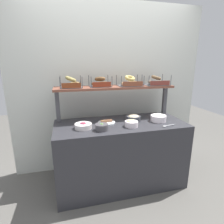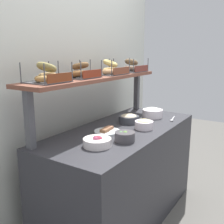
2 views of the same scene
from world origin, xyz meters
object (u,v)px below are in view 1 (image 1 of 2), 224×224
at_px(bowl_veggie_mix, 102,127).
at_px(bagel_basket_sesame, 130,82).
at_px(bagel_basket_cinnamon_raisin, 100,83).
at_px(bowl_egg_salad, 131,123).
at_px(bagel_basket_poppy, 156,82).
at_px(bowl_cream_cheese, 158,118).
at_px(bagel_basket_everything, 71,84).
at_px(bowl_beet_salad, 83,126).
at_px(bowl_tuna_salad, 133,118).
at_px(serving_spoon_near_plate, 167,126).
at_px(serving_plate_white, 107,122).

relative_size(bowl_veggie_mix, bagel_basket_sesame, 0.46).
distance_m(bowl_veggie_mix, bagel_basket_cinnamon_raisin, 0.64).
relative_size(bowl_egg_salad, bagel_basket_poppy, 0.47).
height_order(bowl_cream_cheese, bagel_basket_everything, bagel_basket_everything).
height_order(bowl_beet_salad, bagel_basket_poppy, bagel_basket_poppy).
height_order(bagel_basket_everything, bagel_basket_sesame, bagel_basket_everything).
xyz_separation_m(bowl_tuna_salad, bagel_basket_sesame, (0.01, 0.21, 0.44)).
height_order(bowl_egg_salad, bagel_basket_everything, bagel_basket_everything).
bearing_deg(bagel_basket_poppy, serving_spoon_near_plate, -99.69).
relative_size(bowl_veggie_mix, bowl_cream_cheese, 0.74).
height_order(bowl_veggie_mix, bowl_cream_cheese, bowl_cream_cheese).
bearing_deg(bowl_cream_cheese, serving_spoon_near_plate, -88.60).
relative_size(bowl_veggie_mix, bowl_egg_salad, 0.95).
bearing_deg(serving_spoon_near_plate, bagel_basket_poppy, 80.31).
bearing_deg(bagel_basket_cinnamon_raisin, bagel_basket_sesame, -3.68).
xyz_separation_m(bowl_cream_cheese, serving_plate_white, (-0.66, 0.09, -0.04)).
xyz_separation_m(bowl_beet_salad, bowl_tuna_salad, (0.66, 0.12, 0.01)).
relative_size(bowl_egg_salad, bagel_basket_cinnamon_raisin, 0.57).
bearing_deg(bowl_cream_cheese, bagel_basket_everything, 163.24).
bearing_deg(bowl_beet_salad, serving_spoon_near_plate, -10.58).
relative_size(bowl_egg_salad, serving_spoon_near_plate, 0.87).
height_order(serving_plate_white, serving_spoon_near_plate, serving_plate_white).
height_order(bowl_cream_cheese, bowl_egg_salad, bowl_cream_cheese).
distance_m(bowl_cream_cheese, bowl_beet_salad, 0.97).
distance_m(bowl_cream_cheese, bagel_basket_everything, 1.19).
bearing_deg(bowl_egg_salad, bowl_veggie_mix, -176.21).
bearing_deg(bagel_basket_poppy, bowl_beet_salad, -163.00).
relative_size(bowl_cream_cheese, serving_plate_white, 0.93).
bearing_deg(bowl_egg_salad, bowl_beet_salad, 171.55).
bearing_deg(bagel_basket_sesame, bowl_cream_cheese, -46.33).
distance_m(bowl_tuna_salad, bagel_basket_cinnamon_raisin, 0.63).
xyz_separation_m(bowl_veggie_mix, bagel_basket_cinnamon_raisin, (0.08, 0.46, 0.44)).
xyz_separation_m(serving_spoon_near_plate, bagel_basket_cinnamon_raisin, (-0.70, 0.54, 0.47)).
bearing_deg(serving_plate_white, bagel_basket_sesame, 29.59).
bearing_deg(bagel_basket_sesame, serving_plate_white, -150.41).
height_order(bowl_veggie_mix, bowl_egg_salad, bowl_egg_salad).
bearing_deg(serving_plate_white, bowl_beet_salad, -158.30).
distance_m(bagel_basket_everything, bagel_basket_cinnamon_raisin, 0.37).
distance_m(bowl_cream_cheese, bagel_basket_poppy, 0.53).
bearing_deg(serving_spoon_near_plate, serving_plate_white, 155.78).
bearing_deg(bagel_basket_sesame, serving_spoon_near_plate, -59.88).
relative_size(serving_spoon_near_plate, bagel_basket_poppy, 0.54).
distance_m(bowl_tuna_salad, bagel_basket_everything, 0.91).
height_order(bowl_cream_cheese, bagel_basket_cinnamon_raisin, bagel_basket_cinnamon_raisin).
xyz_separation_m(bowl_veggie_mix, bowl_beet_salad, (-0.19, 0.11, -0.00)).
distance_m(bowl_egg_salad, serving_plate_white, 0.33).
bearing_deg(bowl_veggie_mix, bowl_egg_salad, 3.79).
bearing_deg(bowl_egg_salad, bagel_basket_poppy, 39.12).
height_order(bowl_beet_salad, bagel_basket_sesame, bagel_basket_sesame).
bearing_deg(bagel_basket_poppy, serving_plate_white, -164.95).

